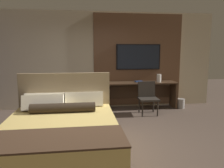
{
  "coord_description": "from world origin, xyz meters",
  "views": [
    {
      "loc": [
        -0.35,
        -3.83,
        1.7
      ],
      "look_at": [
        0.3,
        0.94,
        0.95
      ],
      "focal_mm": 35.0,
      "sensor_mm": 36.0,
      "label": 1
    }
  ],
  "objects_px": {
    "bed": "(61,134)",
    "book": "(139,81)",
    "tv": "(138,57)",
    "vase_tall": "(159,78)",
    "waste_bin": "(181,103)",
    "desk_chair": "(147,95)",
    "desk": "(139,90)"
  },
  "relations": [
    {
      "from": "bed",
      "to": "book",
      "type": "bearing_deg",
      "value": 53.73
    },
    {
      "from": "desk",
      "to": "waste_bin",
      "type": "relative_size",
      "value": 7.65
    },
    {
      "from": "bed",
      "to": "vase_tall",
      "type": "xyz_separation_m",
      "value": [
        2.56,
        2.62,
        0.54
      ]
    },
    {
      "from": "book",
      "to": "waste_bin",
      "type": "distance_m",
      "value": 1.41
    },
    {
      "from": "desk_chair",
      "to": "vase_tall",
      "type": "bearing_deg",
      "value": 47.28
    },
    {
      "from": "bed",
      "to": "waste_bin",
      "type": "distance_m",
      "value": 4.1
    },
    {
      "from": "tv",
      "to": "book",
      "type": "relative_size",
      "value": 5.6
    },
    {
      "from": "desk",
      "to": "waste_bin",
      "type": "distance_m",
      "value": 1.29
    },
    {
      "from": "desk_chair",
      "to": "book",
      "type": "relative_size",
      "value": 3.64
    },
    {
      "from": "waste_bin",
      "to": "vase_tall",
      "type": "bearing_deg",
      "value": 171.52
    },
    {
      "from": "tv",
      "to": "desk",
      "type": "bearing_deg",
      "value": -90.0
    },
    {
      "from": "desk",
      "to": "desk_chair",
      "type": "bearing_deg",
      "value": -83.59
    },
    {
      "from": "desk_chair",
      "to": "waste_bin",
      "type": "distance_m",
      "value": 1.27
    },
    {
      "from": "bed",
      "to": "waste_bin",
      "type": "height_order",
      "value": "bed"
    },
    {
      "from": "bed",
      "to": "vase_tall",
      "type": "bearing_deg",
      "value": 45.66
    },
    {
      "from": "vase_tall",
      "to": "book",
      "type": "distance_m",
      "value": 0.59
    },
    {
      "from": "waste_bin",
      "to": "tv",
      "type": "bearing_deg",
      "value": 161.91
    },
    {
      "from": "book",
      "to": "waste_bin",
      "type": "height_order",
      "value": "book"
    },
    {
      "from": "bed",
      "to": "desk",
      "type": "xyz_separation_m",
      "value": [
        2.01,
        2.71,
        0.18
      ]
    },
    {
      "from": "desk",
      "to": "vase_tall",
      "type": "height_order",
      "value": "vase_tall"
    },
    {
      "from": "desk_chair",
      "to": "book",
      "type": "xyz_separation_m",
      "value": [
        -0.09,
        0.58,
        0.29
      ]
    },
    {
      "from": "bed",
      "to": "tv",
      "type": "xyz_separation_m",
      "value": [
        2.01,
        2.92,
        1.14
      ]
    },
    {
      "from": "tv",
      "to": "waste_bin",
      "type": "relative_size",
      "value": 4.74
    },
    {
      "from": "desk",
      "to": "tv",
      "type": "bearing_deg",
      "value": 90.0
    },
    {
      "from": "book",
      "to": "bed",
      "type": "bearing_deg",
      "value": -126.27
    },
    {
      "from": "bed",
      "to": "desk",
      "type": "distance_m",
      "value": 3.38
    },
    {
      "from": "bed",
      "to": "book",
      "type": "relative_size",
      "value": 9.16
    },
    {
      "from": "desk_chair",
      "to": "vase_tall",
      "type": "relative_size",
      "value": 3.78
    },
    {
      "from": "tv",
      "to": "vase_tall",
      "type": "height_order",
      "value": "tv"
    },
    {
      "from": "desk",
      "to": "vase_tall",
      "type": "bearing_deg",
      "value": -9.48
    },
    {
      "from": "tv",
      "to": "waste_bin",
      "type": "height_order",
      "value": "tv"
    },
    {
      "from": "bed",
      "to": "waste_bin",
      "type": "relative_size",
      "value": 7.76
    }
  ]
}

